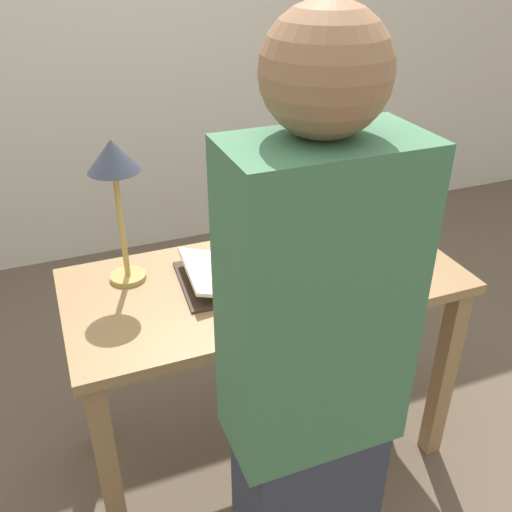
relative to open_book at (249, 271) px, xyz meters
name	(u,v)px	position (x,y,z in m)	size (l,w,h in m)	color
ground_plane	(264,444)	(0.05, -0.02, -0.80)	(12.00, 12.00, 0.00)	brown
wall_back	(138,28)	(0.05, 1.81, 0.50)	(8.00, 0.06, 2.60)	beige
reading_desk	(265,309)	(0.05, -0.02, -0.15)	(1.29, 0.61, 0.78)	#937047
open_book	(249,271)	(0.00, 0.00, 0.00)	(0.47, 0.34, 0.07)	#38281E
book_stack_tall	(378,227)	(0.51, 0.04, 0.05)	(0.26, 0.30, 0.14)	black
book_standing_upright	(323,218)	(0.30, 0.08, 0.10)	(0.05, 0.16, 0.25)	#234C2D
reading_lamp	(114,169)	(-0.37, 0.13, 0.36)	(0.16, 0.16, 0.47)	tan
coffee_mug	(326,246)	(0.29, 0.01, 0.03)	(0.08, 0.12, 0.10)	#335184
person_reader	(309,414)	(-0.12, -0.68, 0.04)	(0.36, 0.23, 1.68)	#2D3342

